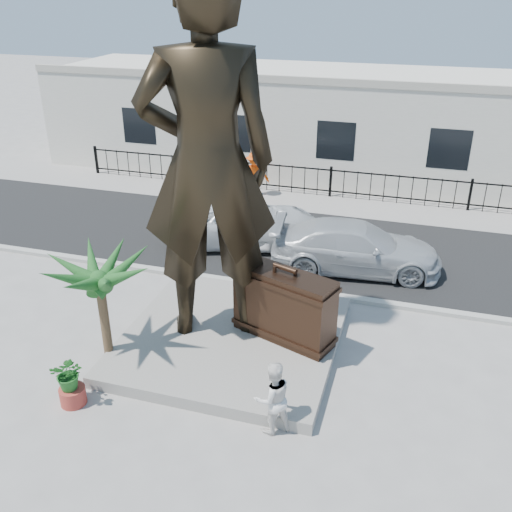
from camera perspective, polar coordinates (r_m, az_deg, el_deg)
The scene contains 16 objects.
ground at distance 13.28m, azimuth -2.54°, elevation -12.65°, with size 100.00×100.00×0.00m, color #9E9991.
street at distance 19.90m, azimuth 4.97°, elevation 1.37°, with size 40.00×7.00×0.01m, color black.
curb at distance 16.83m, azimuth 2.45°, elevation -3.25°, with size 40.00×0.25×0.12m, color #A5A399.
far_sidewalk at distance 23.54m, azimuth 7.04°, elevation 5.30°, with size 40.00×2.50×0.02m, color #9E9991.
plinth at distance 14.46m, azimuth -2.49°, elevation -8.26°, with size 5.20×5.20×0.30m, color gray.
fence at distance 24.08m, azimuth 7.46°, elevation 7.25°, with size 22.00×0.10×1.20m, color black.
building at distance 27.65m, azimuth 9.20°, elevation 13.07°, with size 28.00×7.00×4.40m, color silver.
statue at distance 12.91m, azimuth -4.89°, elevation 9.14°, with size 3.11×2.04×8.52m, color black.
suitcase at distance 13.81m, azimuth 2.83°, elevation -4.99°, with size 2.51×0.80×1.77m, color black.
tourist at distance 11.64m, azimuth 1.69°, elevation -14.00°, with size 0.79×0.62×1.63m, color white.
car_white at distance 19.52m, azimuth -1.14°, elevation 3.37°, with size 2.47×5.35×1.49m, color silver.
car_silver at distance 17.95m, azimuth 9.94°, elevation 0.88°, with size 2.13×5.23×1.52m, color #B7BABC.
worker at distance 23.84m, azimuth -0.15°, elevation 8.17°, with size 1.20×0.69×1.86m, color #F8500D.
palm_tree at distance 14.43m, azimuth -14.39°, elevation -10.01°, with size 1.80×1.80×3.20m, color #1C4D1C, non-canonical shape.
planter at distance 13.25m, azimuth -17.84°, elevation -13.14°, with size 0.56×0.56×0.40m, color #A2352B.
shrub at distance 12.90m, azimuth -18.20°, elevation -11.11°, with size 0.70×0.60×0.77m, color #1D5C1E.
Camera 1 is at (3.52, -9.74, 8.33)m, focal length 40.00 mm.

